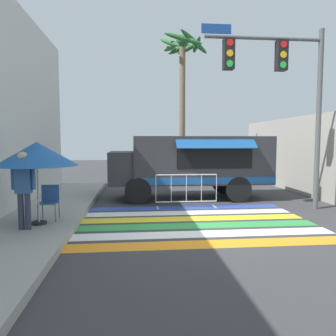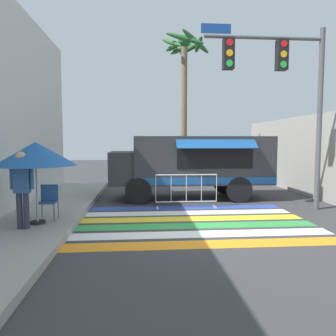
% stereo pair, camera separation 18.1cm
% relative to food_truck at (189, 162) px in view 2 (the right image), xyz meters
% --- Properties ---
extents(ground_plane, '(60.00, 60.00, 0.00)m').
position_rel_food_truck_xyz_m(ground_plane, '(-0.51, -4.27, -1.39)').
color(ground_plane, '#38383A').
extents(concrete_wall_right, '(0.20, 16.00, 3.18)m').
position_rel_food_truck_xyz_m(concrete_wall_right, '(4.81, -1.27, 0.20)').
color(concrete_wall_right, '#A39E93').
rests_on(concrete_wall_right, ground_plane).
extents(crosswalk_painted, '(6.40, 4.36, 0.01)m').
position_rel_food_truck_xyz_m(crosswalk_painted, '(-0.51, -3.65, -1.39)').
color(crosswalk_painted, orange).
rests_on(crosswalk_painted, ground_plane).
extents(food_truck, '(5.90, 2.63, 2.34)m').
position_rel_food_truck_xyz_m(food_truck, '(0.00, 0.00, 0.00)').
color(food_truck, '#2D2D33').
rests_on(food_truck, ground_plane).
extents(traffic_signal_pole, '(3.84, 0.29, 5.62)m').
position_rel_food_truck_xyz_m(traffic_signal_pole, '(2.49, -2.35, 2.66)').
color(traffic_signal_pole, '#515456').
rests_on(traffic_signal_pole, ground_plane).
extents(patio_umbrella, '(1.91, 1.91, 1.98)m').
position_rel_food_truck_xyz_m(patio_umbrella, '(-4.31, -4.14, 0.47)').
color(patio_umbrella, black).
rests_on(patio_umbrella, sidewalk_left).
extents(folding_chair, '(0.44, 0.44, 0.88)m').
position_rel_food_truck_xyz_m(folding_chair, '(-4.17, -3.69, -0.69)').
color(folding_chair, '#4C4C51').
rests_on(folding_chair, sidewalk_left).
extents(vendor_person, '(0.53, 0.23, 1.76)m').
position_rel_food_truck_xyz_m(vendor_person, '(-4.49, -4.60, -0.21)').
color(vendor_person, '#2D3347').
rests_on(vendor_person, sidewalk_left).
extents(barricade_front, '(2.01, 0.44, 1.10)m').
position_rel_food_truck_xyz_m(barricade_front, '(-0.34, -1.74, -0.85)').
color(barricade_front, '#B7BABF').
rests_on(barricade_front, ground_plane).
extents(palm_tree, '(2.37, 2.31, 7.26)m').
position_rel_food_truck_xyz_m(palm_tree, '(0.32, 3.75, 3.99)').
color(palm_tree, '#7A664C').
rests_on(palm_tree, ground_plane).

